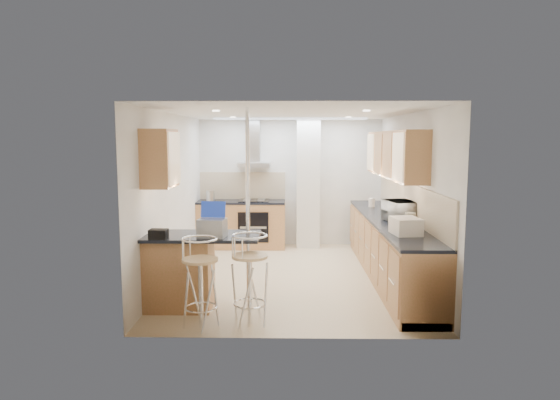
{
  "coord_description": "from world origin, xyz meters",
  "views": [
    {
      "loc": [
        -0.03,
        -7.51,
        2.12
      ],
      "look_at": [
        -0.16,
        0.2,
        1.17
      ],
      "focal_mm": 32.0,
      "sensor_mm": 36.0,
      "label": 1
    }
  ],
  "objects_px": {
    "bread_bin": "(406,226)",
    "bar_stool_end": "(250,279)",
    "laptop": "(212,228)",
    "microwave": "(401,211)",
    "bar_stool_near": "(201,283)"
  },
  "relations": [
    {
      "from": "laptop",
      "to": "bar_stool_end",
      "type": "height_order",
      "value": "laptop"
    },
    {
      "from": "bar_stool_end",
      "to": "bread_bin",
      "type": "bearing_deg",
      "value": -15.22
    },
    {
      "from": "laptop",
      "to": "microwave",
      "type": "bearing_deg",
      "value": 34.0
    },
    {
      "from": "bar_stool_end",
      "to": "bread_bin",
      "type": "height_order",
      "value": "bread_bin"
    },
    {
      "from": "bar_stool_end",
      "to": "bar_stool_near",
      "type": "bearing_deg",
      "value": 157.72
    },
    {
      "from": "laptop",
      "to": "bar_stool_near",
      "type": "relative_size",
      "value": 0.31
    },
    {
      "from": "laptop",
      "to": "bread_bin",
      "type": "height_order",
      "value": "laptop"
    },
    {
      "from": "laptop",
      "to": "bar_stool_near",
      "type": "xyz_separation_m",
      "value": [
        -0.06,
        -0.5,
        -0.53
      ]
    },
    {
      "from": "bread_bin",
      "to": "bar_stool_end",
      "type": "bearing_deg",
      "value": -167.8
    },
    {
      "from": "bar_stool_near",
      "to": "bar_stool_end",
      "type": "relative_size",
      "value": 0.98
    },
    {
      "from": "bread_bin",
      "to": "laptop",
      "type": "bearing_deg",
      "value": 179.77
    },
    {
      "from": "bar_stool_near",
      "to": "bar_stool_end",
      "type": "bearing_deg",
      "value": 22.34
    },
    {
      "from": "laptop",
      "to": "bread_bin",
      "type": "relative_size",
      "value": 0.8
    },
    {
      "from": "laptop",
      "to": "bar_stool_near",
      "type": "height_order",
      "value": "laptop"
    },
    {
      "from": "bar_stool_end",
      "to": "laptop",
      "type": "bearing_deg",
      "value": 106.68
    }
  ]
}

